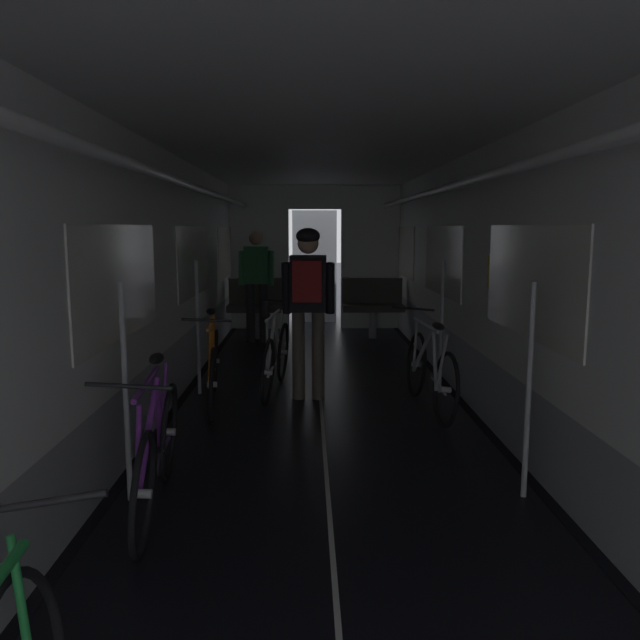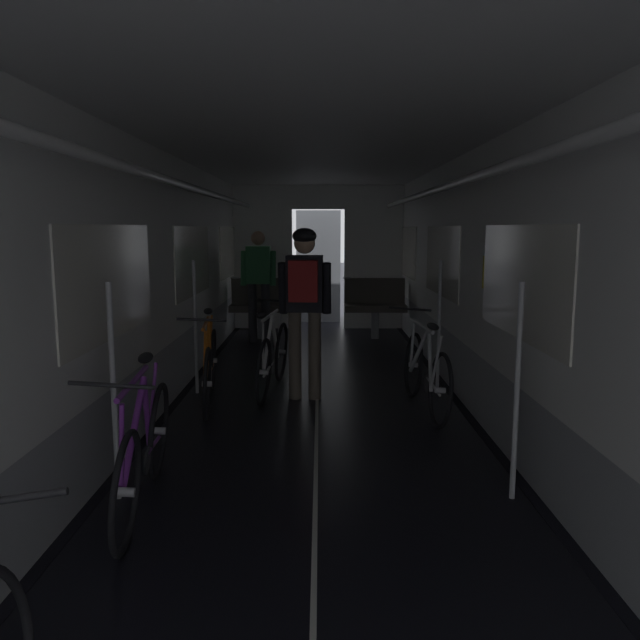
% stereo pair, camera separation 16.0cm
% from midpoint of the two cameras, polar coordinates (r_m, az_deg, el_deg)
% --- Properties ---
extents(train_car_shell, '(3.14, 12.34, 2.57)m').
position_cam_midpoint_polar(train_car_shell, '(5.31, -0.62, 8.09)').
color(train_car_shell, black).
rests_on(train_car_shell, ground).
extents(bench_seat_far_left, '(0.98, 0.51, 0.95)m').
position_cam_midpoint_polar(bench_seat_far_left, '(9.89, -6.09, 1.61)').
color(bench_seat_far_left, gray).
rests_on(bench_seat_far_left, ground).
extents(bench_seat_far_right, '(0.98, 0.51, 0.95)m').
position_cam_midpoint_polar(bench_seat_far_right, '(9.90, 4.35, 1.64)').
color(bench_seat_far_right, gray).
rests_on(bench_seat_far_right, ground).
extents(bicycle_silver, '(0.44, 1.69, 0.95)m').
position_cam_midpoint_polar(bicycle_silver, '(6.00, 9.25, -4.65)').
color(bicycle_silver, black).
rests_on(bicycle_silver, ground).
extents(bicycle_purple, '(0.44, 1.69, 0.95)m').
position_cam_midpoint_polar(bicycle_purple, '(4.03, -15.81, -11.42)').
color(bicycle_purple, black).
rests_on(bicycle_purple, ground).
extents(bicycle_orange, '(0.44, 1.69, 0.94)m').
position_cam_midpoint_polar(bicycle_orange, '(6.22, -10.45, -4.21)').
color(bicycle_orange, black).
rests_on(bicycle_orange, ground).
extents(person_cyclist_aisle, '(0.54, 0.40, 1.73)m').
position_cam_midpoint_polar(person_cyclist_aisle, '(6.21, -1.84, 2.33)').
color(person_cyclist_aisle, brown).
rests_on(person_cyclist_aisle, ground).
extents(bicycle_white_in_aisle, '(0.44, 1.69, 0.95)m').
position_cam_midpoint_polar(bicycle_white_in_aisle, '(6.59, -4.79, -3.39)').
color(bicycle_white_in_aisle, black).
rests_on(bicycle_white_in_aisle, ground).
extents(person_standing_near_bench, '(0.53, 0.23, 1.69)m').
position_cam_midpoint_polar(person_standing_near_bench, '(9.48, -6.31, 3.79)').
color(person_standing_near_bench, '#2D2D33').
rests_on(person_standing_near_bench, ground).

